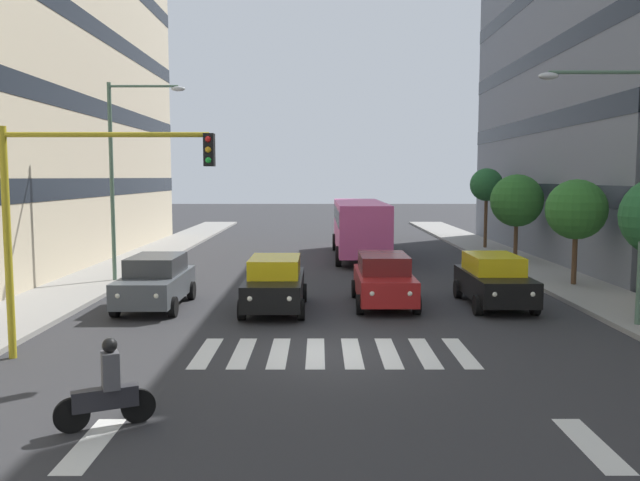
# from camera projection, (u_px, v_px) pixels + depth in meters

# --- Properties ---
(ground_plane) EXTENTS (180.00, 180.00, 0.00)m
(ground_plane) POSITION_uv_depth(u_px,v_px,m) (334.00, 353.00, 15.92)
(ground_plane) COLOR #2D2D30
(building_left_block_0) EXTENTS (8.46, 23.64, 21.28)m
(building_left_block_0) POSITION_uv_depth(u_px,v_px,m) (612.00, 59.00, 34.51)
(building_left_block_0) COLOR slate
(building_left_block_0) RESTS_ON ground_plane
(building_right_block_0) EXTENTS (8.46, 29.66, 19.14)m
(building_right_block_0) POSITION_uv_depth(u_px,v_px,m) (14.00, 70.00, 31.58)
(building_right_block_0) COLOR beige
(building_right_block_0) RESTS_ON ground_plane
(crosswalk_markings) EXTENTS (6.75, 2.80, 0.01)m
(crosswalk_markings) POSITION_uv_depth(u_px,v_px,m) (334.00, 353.00, 15.92)
(crosswalk_markings) COLOR silver
(crosswalk_markings) RESTS_ON ground_plane
(lane_arrow_0) EXTENTS (0.50, 2.20, 0.01)m
(lane_arrow_0) POSITION_uv_depth(u_px,v_px,m) (591.00, 444.00, 10.45)
(lane_arrow_0) COLOR silver
(lane_arrow_0) RESTS_ON ground_plane
(lane_arrow_1) EXTENTS (0.50, 2.20, 0.01)m
(lane_arrow_1) POSITION_uv_depth(u_px,v_px,m) (91.00, 444.00, 10.44)
(lane_arrow_1) COLOR silver
(lane_arrow_1) RESTS_ON ground_plane
(car_0) EXTENTS (2.02, 4.44, 1.72)m
(car_0) POSITION_uv_depth(u_px,v_px,m) (494.00, 280.00, 21.67)
(car_0) COLOR black
(car_0) RESTS_ON ground_plane
(car_1) EXTENTS (2.02, 4.44, 1.72)m
(car_1) POSITION_uv_depth(u_px,v_px,m) (384.00, 279.00, 21.78)
(car_1) COLOR maroon
(car_1) RESTS_ON ground_plane
(car_2) EXTENTS (2.02, 4.44, 1.72)m
(car_2) POSITION_uv_depth(u_px,v_px,m) (275.00, 283.00, 20.97)
(car_2) COLOR black
(car_2) RESTS_ON ground_plane
(car_3) EXTENTS (2.02, 4.44, 1.72)m
(car_3) POSITION_uv_depth(u_px,v_px,m) (156.00, 281.00, 21.40)
(car_3) COLOR #474C51
(car_3) RESTS_ON ground_plane
(bus_behind_traffic) EXTENTS (2.78, 10.50, 3.00)m
(bus_behind_traffic) POSITION_uv_depth(u_px,v_px,m) (360.00, 223.00, 34.83)
(bus_behind_traffic) COLOR #DB5193
(bus_behind_traffic) RESTS_ON ground_plane
(motorcycle_with_rider) EXTENTS (1.59, 0.80, 1.57)m
(motorcycle_with_rider) POSITION_uv_depth(u_px,v_px,m) (107.00, 391.00, 11.12)
(motorcycle_with_rider) COLOR black
(motorcycle_with_rider) RESTS_ON ground_plane
(traffic_light_gantry) EXTENTS (5.00, 0.36, 5.50)m
(traffic_light_gantry) POSITION_uv_depth(u_px,v_px,m) (68.00, 202.00, 15.09)
(traffic_light_gantry) COLOR #AD991E
(traffic_light_gantry) RESTS_ON ground_plane
(street_lamp_left) EXTENTS (3.14, 0.28, 7.18)m
(street_lamp_left) POSITION_uv_depth(u_px,v_px,m) (626.00, 168.00, 17.92)
(street_lamp_left) COLOR #4C6B56
(street_lamp_left) RESTS_ON sidewalk_left
(street_lamp_right) EXTENTS (3.11, 0.28, 7.92)m
(street_lamp_right) POSITION_uv_depth(u_px,v_px,m) (123.00, 161.00, 25.85)
(street_lamp_right) COLOR #4C6B56
(street_lamp_right) RESTS_ON sidewalk_right
(street_tree_1) EXTENTS (2.34, 2.34, 4.10)m
(street_tree_1) POSITION_uv_depth(u_px,v_px,m) (576.00, 210.00, 24.98)
(street_tree_1) COLOR #513823
(street_tree_1) RESTS_ON sidewalk_left
(street_tree_2) EXTENTS (2.63, 2.63, 4.32)m
(street_tree_2) POSITION_uv_depth(u_px,v_px,m) (517.00, 201.00, 32.30)
(street_tree_2) COLOR #513823
(street_tree_2) RESTS_ON sidewalk_left
(street_tree_3) EXTENTS (1.94, 1.94, 4.71)m
(street_tree_3) POSITION_uv_depth(u_px,v_px,m) (487.00, 185.00, 38.17)
(street_tree_3) COLOR #513823
(street_tree_3) RESTS_ON sidewalk_left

